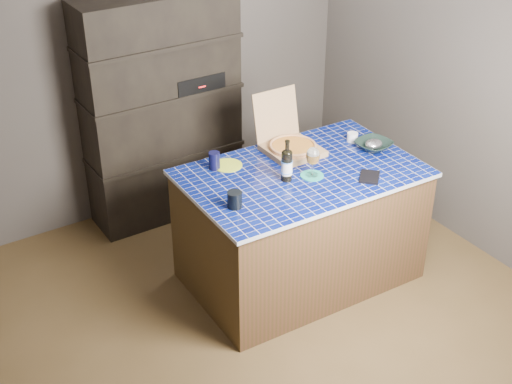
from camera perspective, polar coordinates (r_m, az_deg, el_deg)
room at (r=4.21m, az=1.32°, el=3.79°), size 3.50×3.50×3.50m
shelving_unit at (r=5.57m, az=-7.50°, el=6.55°), size 1.20×0.41×1.80m
kitchen_island at (r=4.96m, az=3.56°, el=-2.69°), size 1.59×1.03×0.86m
pizza_box at (r=4.97m, az=2.80°, el=3.81°), size 0.36×0.43×0.39m
mead_bottle at (r=4.58m, az=2.48°, el=2.19°), size 0.08×0.08×0.29m
teal_trivet at (r=4.69m, az=4.50°, el=1.32°), size 0.15×0.15×0.01m
wine_glass at (r=4.62m, az=4.57°, el=2.84°), size 0.09×0.09×0.20m
tumbler at (r=4.32m, az=-1.71°, el=-0.62°), size 0.09×0.09×0.10m
dvd_case at (r=4.71m, az=9.07°, el=1.20°), size 0.21×0.21×0.01m
bowl at (r=5.07m, az=9.39°, el=3.71°), size 0.28×0.28×0.06m
foil_contents at (r=5.07m, az=9.40°, el=3.81°), size 0.13×0.11×0.06m
white_jar at (r=5.16m, az=7.72°, el=4.37°), size 0.08×0.08×0.07m
navy_cup at (r=4.75m, az=-3.35°, el=2.52°), size 0.08×0.08×0.12m
green_trivet at (r=4.80m, az=-2.29°, el=2.15°), size 0.20×0.20×0.01m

